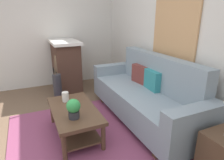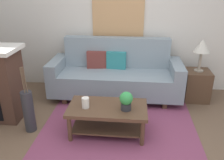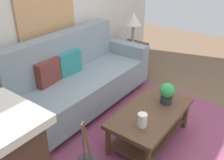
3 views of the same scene
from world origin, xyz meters
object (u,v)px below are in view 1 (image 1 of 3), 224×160
at_px(coffee_table, 74,116).
at_px(throw_pillow_maroon, 140,74).
at_px(potted_plant_tabletop, 74,108).
at_px(floor_vase, 58,90).
at_px(couch, 145,95).
at_px(tabletop_vase, 65,97).
at_px(fireplace, 66,66).
at_px(framed_painting, 174,29).
at_px(throw_pillow_teal, 153,80).

bearing_deg(coffee_table, throw_pillow_maroon, 105.11).
bearing_deg(coffee_table, potted_plant_tabletop, -12.73).
bearing_deg(floor_vase, couch, 46.95).
height_order(tabletop_vase, fireplace, fireplace).
distance_m(coffee_table, floor_vase, 1.14).
distance_m(potted_plant_tabletop, fireplace, 2.14).
bearing_deg(fireplace, floor_vase, -24.43).
bearing_deg(framed_painting, floor_vase, -124.17).
relative_size(throw_pillow_teal, coffee_table, 0.33).
relative_size(throw_pillow_teal, framed_painting, 0.37).
height_order(couch, floor_vase, couch).
distance_m(couch, potted_plant_tabletop, 1.28).
distance_m(couch, throw_pillow_maroon, 0.47).
relative_size(coffee_table, fireplace, 0.95).
bearing_deg(couch, floor_vase, -133.05).
bearing_deg(throw_pillow_teal, potted_plant_tabletop, -80.06).
bearing_deg(potted_plant_tabletop, throw_pillow_teal, 99.94).
relative_size(couch, coffee_table, 2.15).
height_order(coffee_table, floor_vase, floor_vase).
relative_size(throw_pillow_maroon, fireplace, 0.31).
xyz_separation_m(couch, throw_pillow_teal, (-0.00, 0.12, 0.25)).
relative_size(throw_pillow_maroon, tabletop_vase, 2.41).
bearing_deg(potted_plant_tabletop, fireplace, 170.85).
relative_size(throw_pillow_teal, floor_vase, 0.58).
distance_m(coffee_table, framed_painting, 2.03).
height_order(floor_vase, framed_painting, framed_painting).
xyz_separation_m(throw_pillow_maroon, fireplace, (-1.50, -1.03, -0.09)).
height_order(fireplace, framed_painting, framed_painting).
distance_m(throw_pillow_maroon, floor_vase, 1.61).
xyz_separation_m(throw_pillow_teal, potted_plant_tabletop, (0.24, -1.38, -0.11)).
distance_m(fireplace, floor_vase, 0.84).
relative_size(potted_plant_tabletop, floor_vase, 0.42).
bearing_deg(framed_painting, coffee_table, -90.61).
bearing_deg(coffee_table, fireplace, 171.36).
bearing_deg(throw_pillow_maroon, tabletop_vase, -87.58).
bearing_deg(tabletop_vase, fireplace, 167.85).
bearing_deg(tabletop_vase, framed_painting, 79.56).
relative_size(tabletop_vase, framed_painting, 0.15).
distance_m(throw_pillow_maroon, tabletop_vase, 1.38).
bearing_deg(couch, tabletop_vase, -104.20).
xyz_separation_m(potted_plant_tabletop, framed_painting, (-0.24, 1.72, 0.91)).
height_order(couch, tabletop_vase, couch).
xyz_separation_m(couch, coffee_table, (-0.02, -1.19, -0.12)).
relative_size(couch, fireplace, 2.04).
xyz_separation_m(floor_vase, framed_painting, (1.16, 1.70, 1.16)).
height_order(throw_pillow_teal, tabletop_vase, throw_pillow_teal).
height_order(tabletop_vase, framed_painting, framed_painting).
bearing_deg(throw_pillow_maroon, coffee_table, -74.89).
height_order(coffee_table, fireplace, fireplace).
xyz_separation_m(coffee_table, potted_plant_tabletop, (0.26, -0.06, 0.26)).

